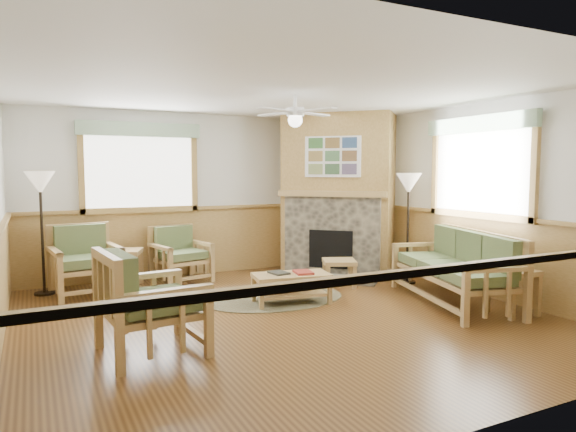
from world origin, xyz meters
name	(u,v)px	position (x,y,z in m)	size (l,w,h in m)	color
floor	(284,318)	(0.00, 0.00, -0.01)	(6.00, 6.00, 0.01)	#583818
ceiling	(284,89)	(0.00, 0.00, 2.70)	(6.00, 6.00, 0.01)	white
wall_back	(206,195)	(0.00, 3.00, 1.35)	(6.00, 0.02, 2.70)	silver
wall_front	(486,233)	(0.00, -3.00, 1.35)	(6.00, 0.02, 2.70)	silver
wall_right	(471,199)	(3.00, 0.00, 1.35)	(0.02, 6.00, 2.70)	silver
wainscot	(284,272)	(0.00, 0.00, 0.55)	(6.00, 6.00, 1.10)	#A47F43
fireplace	(339,194)	(2.05, 2.05, 1.35)	(2.20, 2.20, 2.70)	#A47F43
window_back	(139,121)	(-1.10, 2.96, 2.53)	(1.90, 0.16, 1.50)	white
window_right	(483,114)	(2.96, -0.20, 2.53)	(0.16, 1.90, 1.50)	white
ceiling_fan	(295,97)	(0.30, 0.30, 2.66)	(1.24, 1.24, 0.36)	white
sofa	(453,267)	(2.30, -0.40, 0.48)	(0.85, 2.08, 0.96)	#A7854E
armchair_back_left	(85,260)	(-2.02, 2.29, 0.49)	(0.87, 0.87, 0.98)	#A7854E
armchair_back_right	(181,254)	(-0.58, 2.53, 0.44)	(0.78, 0.78, 0.87)	#A7854E
armchair_left	(152,301)	(-1.67, -0.50, 0.50)	(0.90, 0.90, 1.01)	#A7854E
coffee_table	(291,288)	(0.37, 0.54, 0.20)	(1.00, 0.50, 0.40)	#A7854E
end_table_chairs	(124,268)	(-1.45, 2.55, 0.28)	(0.51, 0.49, 0.57)	#A7854E
end_table_sofa	(512,292)	(2.55, -1.13, 0.28)	(0.50, 0.48, 0.56)	#A7854E
footstool	(339,273)	(1.46, 1.08, 0.21)	(0.48, 0.48, 0.41)	#A7854E
braided_rug	(275,298)	(0.28, 0.85, 0.01)	(1.97, 1.97, 0.01)	brown
floor_lamp_left	(42,233)	(-2.55, 2.55, 0.88)	(0.40, 0.40, 1.76)	black
floor_lamp_right	(408,228)	(2.55, 0.83, 0.86)	(0.40, 0.40, 1.73)	black
book_red	(303,271)	(0.52, 0.49, 0.43)	(0.22, 0.30, 0.03)	maroon
book_dark	(279,272)	(0.22, 0.61, 0.42)	(0.20, 0.27, 0.03)	#282821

